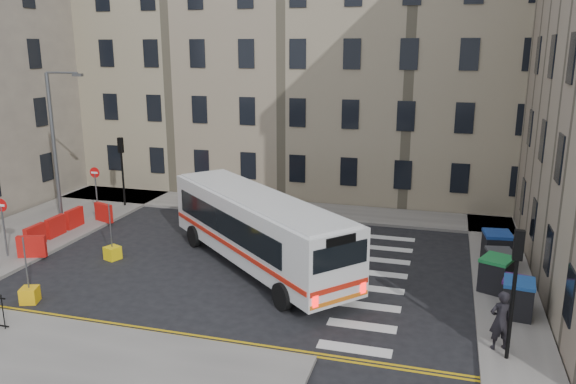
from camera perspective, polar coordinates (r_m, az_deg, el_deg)
The scene contains 20 objects.
ground at distance 24.81m, azimuth -0.18°, elevation -7.67°, with size 120.00×120.00×0.00m, color black.
pavement_north at distance 34.36m, azimuth -5.83°, elevation -1.28°, with size 36.00×3.20×0.15m, color slate.
pavement_east at distance 27.80m, azimuth 20.48°, elevation -5.98°, with size 2.40×26.00×0.15m, color slate.
pavement_west at distance 32.15m, azimuth -24.42°, elevation -3.64°, with size 6.00×22.00×0.15m, color slate.
terrace_north at distance 39.90m, azimuth -3.77°, elevation 13.38°, with size 38.30×10.80×17.20m.
traffic_light_east at distance 17.93m, azimuth 22.09°, elevation -7.82°, with size 0.28×0.22×4.10m.
traffic_light_nw at distance 34.59m, azimuth -16.54°, elevation 3.06°, with size 0.28×0.22×4.10m.
streetlamp at distance 31.31m, azimuth -22.65°, elevation 4.13°, with size 0.50×0.22×8.14m.
no_entry_north at distance 33.40m, azimuth -18.98°, elevation 1.09°, with size 0.60×0.08×3.00m.
no_entry_south at distance 28.15m, azimuth -27.02°, elevation -2.13°, with size 0.60×0.08×3.00m.
roadworks_barriers at distance 30.29m, azimuth -22.00°, elevation -3.32°, with size 1.66×6.26×1.00m.
bus at distance 24.29m, azimuth -3.12°, elevation -3.58°, with size 10.45×9.68×3.17m.
wheelie_bin_a at distance 21.62m, azimuth 22.32°, elevation -9.94°, with size 1.15×1.29×1.31m.
wheelie_bin_b at distance 22.21m, azimuth 22.11°, elevation -9.50°, with size 1.10×1.20×1.14m.
wheelie_bin_c at distance 23.45m, azimuth 20.37°, elevation -7.80°, with size 1.45×1.54×1.34m.
wheelie_bin_d at distance 24.53m, azimuth 20.64°, elevation -6.95°, with size 1.16×1.29×1.25m.
wheelie_bin_e at distance 26.20m, azimuth 20.41°, elevation -5.36°, with size 1.28×1.42×1.44m.
pedestrian at distance 19.07m, azimuth 20.78°, elevation -12.09°, with size 0.71×0.47×1.95m, color black.
bollard_yellow at distance 26.85m, azimuth -17.39°, elevation -5.93°, with size 0.60×0.60×0.60m, color yellow.
bollard_chevron at distance 23.60m, azimuth -24.76°, elevation -9.48°, with size 0.60×0.60×0.60m, color #F1B20E.
Camera 1 is at (6.38, -22.08, 9.34)m, focal length 35.00 mm.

